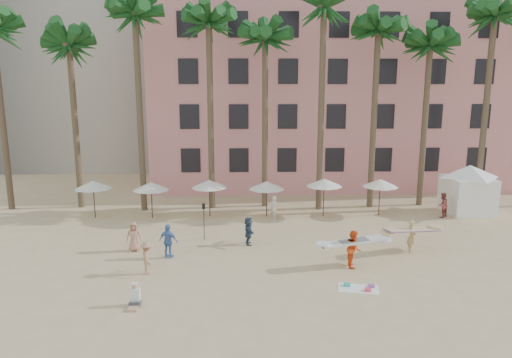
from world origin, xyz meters
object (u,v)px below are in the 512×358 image
at_px(carrier_white, 353,247).
at_px(pink_hotel, 343,97).
at_px(carrier_yellow, 412,234).
at_px(cabana, 468,185).

bearing_deg(carrier_white, pink_hotel, 79.91).
bearing_deg(carrier_yellow, cabana, 48.89).
relative_size(pink_hotel, carrier_yellow, 10.45).
height_order(pink_hotel, carrier_yellow, pink_hotel).
relative_size(cabana, carrier_yellow, 1.43).
bearing_deg(cabana, pink_hotel, 117.00).
height_order(cabana, carrier_white, cabana).
relative_size(pink_hotel, cabana, 7.32).
xyz_separation_m(pink_hotel, carrier_white, (-4.05, -22.78, -6.99)).
xyz_separation_m(cabana, carrier_white, (-10.61, -9.91, -1.06)).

